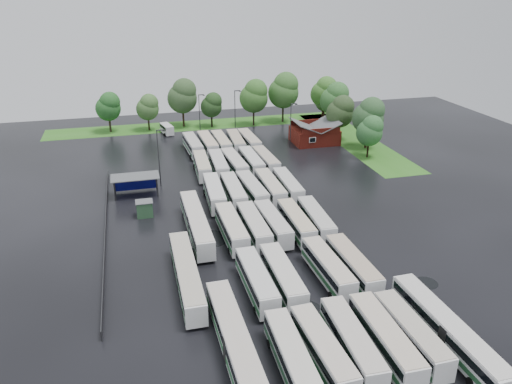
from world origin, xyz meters
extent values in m
plane|color=black|center=(0.00, 0.00, 0.00)|extent=(160.00, 160.00, 0.00)
cube|color=maroon|center=(24.00, 42.80, 1.70)|extent=(10.00, 8.00, 3.40)
cube|color=#4C4F51|center=(21.50, 42.80, 4.30)|extent=(5.07, 8.60, 2.19)
cube|color=#4C4F51|center=(26.50, 42.80, 4.30)|extent=(5.07, 8.60, 2.19)
cube|color=maroon|center=(24.00, 38.80, 3.90)|extent=(9.00, 0.20, 1.20)
cube|color=silver|center=(22.00, 38.75, 2.00)|extent=(1.60, 0.12, 1.20)
cylinder|color=#2D2D30|center=(-20.80, 20.00, 1.70)|extent=(0.16, 0.16, 3.40)
cylinder|color=#2D2D30|center=(-13.60, 20.00, 1.70)|extent=(0.16, 0.16, 3.40)
cylinder|color=#2D2D30|center=(-20.80, 23.20, 1.70)|extent=(0.16, 0.16, 3.40)
cylinder|color=#2D2D30|center=(-13.60, 23.20, 1.70)|extent=(0.16, 0.16, 3.40)
cube|color=#4C4F51|center=(-17.20, 21.60, 3.50)|extent=(8.20, 4.20, 0.15)
cube|color=#080A61|center=(-17.20, 23.50, 1.60)|extent=(7.60, 0.08, 2.60)
cube|color=#274D2E|center=(-16.20, 12.60, 1.25)|extent=(2.50, 2.00, 2.50)
cube|color=#4C4F51|center=(-16.20, 12.60, 2.56)|extent=(2.70, 2.20, 0.12)
cube|color=#2E6B1C|center=(2.00, 64.80, 0.01)|extent=(80.00, 10.00, 0.01)
cube|color=#2E6B1C|center=(34.00, 42.80, 0.01)|extent=(10.00, 50.00, 0.01)
cube|color=#2D2D30|center=(-22.20, 8.00, 0.60)|extent=(0.10, 50.00, 1.20)
cube|color=silver|center=(-4.40, -26.01, 1.76)|extent=(2.63, 11.64, 2.66)
cube|color=black|center=(-4.40, -26.01, 2.30)|extent=(2.68, 11.18, 0.85)
cube|color=#255D37|center=(-4.40, -26.01, 1.18)|extent=(2.67, 11.41, 0.58)
cube|color=beige|center=(-4.40, -26.01, 3.14)|extent=(2.52, 11.29, 0.12)
cylinder|color=black|center=(-4.40, -22.30, 0.43)|extent=(2.46, 0.93, 0.93)
cube|color=silver|center=(-1.19, -25.95, 1.76)|extent=(2.92, 11.69, 2.66)
cube|color=black|center=(-1.19, -25.95, 2.29)|extent=(2.95, 11.23, 0.85)
cube|color=#1F552C|center=(-1.19, -25.95, 1.18)|extent=(2.95, 11.46, 0.58)
cube|color=#BDB0A0|center=(-1.19, -25.95, 3.14)|extent=(2.80, 11.34, 0.12)
cylinder|color=black|center=(-1.19, -22.24, 0.43)|extent=(2.46, 0.93, 0.93)
cube|color=silver|center=(2.00, -25.69, 1.81)|extent=(2.92, 11.96, 2.72)
cube|color=black|center=(2.00, -25.69, 2.35)|extent=(2.96, 11.49, 0.87)
cube|color=#2B5D36|center=(2.00, -25.69, 1.21)|extent=(2.96, 11.73, 0.60)
cube|color=#B7AEA3|center=(2.00, -25.69, 3.22)|extent=(2.81, 11.60, 0.12)
cylinder|color=black|center=(2.00, -29.49, 0.45)|extent=(2.52, 0.95, 0.95)
cylinder|color=black|center=(2.00, -21.89, 0.45)|extent=(2.52, 0.95, 0.95)
cube|color=silver|center=(5.38, -26.09, 1.86)|extent=(2.74, 12.30, 2.81)
cube|color=black|center=(5.38, -26.09, 2.43)|extent=(2.79, 11.81, 0.90)
cube|color=#22522E|center=(5.38, -26.09, 1.25)|extent=(2.78, 12.05, 0.62)
cube|color=#BDAD99|center=(5.38, -26.09, 3.32)|extent=(2.63, 11.93, 0.12)
cylinder|color=black|center=(5.38, -30.02, 0.46)|extent=(2.61, 0.98, 0.98)
cylinder|color=black|center=(5.38, -22.17, 0.46)|extent=(2.61, 0.98, 0.98)
cube|color=silver|center=(8.38, -25.91, 1.77)|extent=(2.64, 11.71, 2.67)
cube|color=black|center=(8.38, -25.91, 2.31)|extent=(2.69, 11.24, 0.86)
cube|color=#2B5F38|center=(8.38, -25.91, 1.19)|extent=(2.69, 11.48, 0.59)
cube|color=#AAA090|center=(8.38, -25.91, 3.16)|extent=(2.54, 11.36, 0.12)
cylinder|color=black|center=(8.38, -29.65, 0.44)|extent=(2.48, 0.93, 0.93)
cylinder|color=black|center=(8.38, -22.18, 0.44)|extent=(2.48, 0.93, 0.93)
cube|color=silver|center=(-4.34, -12.66, 1.81)|extent=(2.58, 11.90, 2.72)
cube|color=black|center=(-4.34, -12.66, 2.35)|extent=(2.64, 11.43, 0.87)
cube|color=#1D6130|center=(-4.34, -12.66, 1.21)|extent=(2.63, 11.67, 0.60)
cube|color=beige|center=(-4.34, -12.66, 3.22)|extent=(2.48, 11.55, 0.12)
cylinder|color=black|center=(-4.34, -16.46, 0.45)|extent=(2.52, 0.95, 0.95)
cylinder|color=black|center=(-4.34, -8.86, 0.45)|extent=(2.52, 0.95, 0.95)
cube|color=silver|center=(-1.13, -12.71, 1.85)|extent=(2.57, 12.17, 2.79)
cube|color=black|center=(-1.13, -12.71, 2.41)|extent=(2.63, 11.68, 0.89)
cube|color=#2C573A|center=(-1.13, -12.71, 1.24)|extent=(2.62, 11.93, 0.61)
cube|color=beige|center=(-1.13, -12.71, 3.29)|extent=(2.47, 11.80, 0.12)
cylinder|color=black|center=(-1.13, -16.60, 0.46)|extent=(2.58, 0.97, 0.97)
cylinder|color=black|center=(-1.13, -8.82, 0.46)|extent=(2.58, 0.97, 0.97)
cube|color=silver|center=(5.01, -12.08, 1.80)|extent=(2.79, 11.87, 2.71)
cube|color=black|center=(5.01, -12.08, 2.34)|extent=(2.83, 11.40, 0.87)
cube|color=#1D5029|center=(5.01, -12.08, 1.20)|extent=(2.83, 11.64, 0.60)
cube|color=#C0B19E|center=(5.01, -12.08, 3.20)|extent=(2.68, 11.52, 0.12)
cylinder|color=black|center=(5.01, -15.86, 0.44)|extent=(2.51, 0.94, 0.94)
cylinder|color=black|center=(5.01, -8.30, 0.44)|extent=(2.51, 0.94, 0.94)
cube|color=silver|center=(8.22, -12.36, 1.83)|extent=(2.66, 12.04, 2.75)
cube|color=black|center=(8.22, -12.36, 2.38)|extent=(2.71, 11.56, 0.88)
cube|color=#1D6032|center=(8.22, -12.36, 1.22)|extent=(2.71, 11.80, 0.61)
cube|color=tan|center=(8.22, -12.36, 3.25)|extent=(2.56, 11.67, 0.12)
cylinder|color=black|center=(8.22, -16.20, 0.45)|extent=(2.55, 0.96, 0.96)
cylinder|color=black|center=(8.22, -8.52, 0.45)|extent=(2.55, 0.96, 0.96)
cube|color=silver|center=(-4.41, 1.38, 1.86)|extent=(2.67, 12.28, 2.81)
cube|color=black|center=(-4.41, 1.38, 2.43)|extent=(2.73, 11.79, 0.90)
cube|color=#1C602F|center=(-4.41, 1.38, 1.25)|extent=(2.72, 12.03, 0.62)
cube|color=beige|center=(-4.41, 1.38, 3.32)|extent=(2.57, 11.91, 0.12)
cylinder|color=black|center=(-4.41, -2.54, 0.46)|extent=(2.60, 0.98, 0.98)
cylinder|color=black|center=(-4.41, 5.30, 0.46)|extent=(2.60, 0.98, 0.98)
cube|color=silver|center=(-1.14, 1.19, 1.83)|extent=(2.55, 12.02, 2.75)
cube|color=black|center=(-1.14, 1.19, 2.38)|extent=(2.61, 11.54, 0.88)
cube|color=#305F3F|center=(-1.14, 1.19, 1.22)|extent=(2.60, 11.78, 0.61)
cube|color=#B7B2A9|center=(-1.14, 1.19, 3.25)|extent=(2.45, 11.66, 0.12)
cylinder|color=black|center=(-1.14, -2.65, 0.45)|extent=(2.55, 0.96, 0.96)
cylinder|color=black|center=(-1.14, 5.04, 0.45)|extent=(2.55, 0.96, 0.96)
cube|color=silver|center=(1.80, 1.39, 1.78)|extent=(2.82, 11.79, 2.69)
cube|color=black|center=(1.80, 1.39, 2.32)|extent=(2.87, 11.33, 0.86)
cube|color=#2C5535|center=(1.80, 1.39, 1.19)|extent=(2.87, 11.56, 0.59)
cube|color=#B3AFA9|center=(1.80, 1.39, 3.17)|extent=(2.72, 11.44, 0.12)
cylinder|color=black|center=(1.80, -2.36, 0.44)|extent=(2.49, 0.94, 0.94)
cylinder|color=black|center=(1.80, 5.14, 0.44)|extent=(2.49, 0.94, 0.94)
cube|color=silver|center=(5.27, 1.00, 1.78)|extent=(2.50, 11.72, 2.68)
cube|color=black|center=(5.27, 1.00, 2.32)|extent=(2.56, 11.25, 0.86)
cube|color=#184F24|center=(5.27, 1.00, 1.19)|extent=(2.55, 11.49, 0.59)
cube|color=#BFAE8E|center=(5.27, 1.00, 3.17)|extent=(2.40, 11.37, 0.12)
cylinder|color=black|center=(5.27, -2.75, 0.44)|extent=(2.49, 0.94, 0.94)
cylinder|color=black|center=(5.27, 4.75, 0.44)|extent=(2.49, 0.94, 0.94)
cube|color=silver|center=(8.43, 1.07, 1.79)|extent=(2.96, 11.87, 2.70)
cube|color=black|center=(8.43, 1.07, 2.33)|extent=(3.00, 11.40, 0.86)
cube|color=#184E27|center=(8.43, 1.07, 1.20)|extent=(3.00, 11.64, 0.59)
cube|color=#AFACA7|center=(8.43, 1.07, 3.19)|extent=(2.85, 11.51, 0.12)
cylinder|color=black|center=(8.43, -2.69, 0.44)|extent=(2.50, 0.94, 0.94)
cylinder|color=black|center=(8.43, 4.84, 0.44)|extent=(2.50, 0.94, 0.94)
cube|color=silver|center=(-4.53, 14.78, 1.85)|extent=(3.14, 12.29, 2.79)
cube|color=black|center=(-4.53, 14.78, 2.41)|extent=(3.18, 11.81, 0.89)
cube|color=#224F2D|center=(-4.53, 14.78, 1.24)|extent=(3.18, 12.05, 0.61)
cube|color=beige|center=(-4.53, 14.78, 3.30)|extent=(3.02, 11.92, 0.12)
cylinder|color=black|center=(-4.53, 10.88, 0.46)|extent=(2.59, 0.97, 0.97)
cylinder|color=black|center=(-4.53, 18.68, 0.46)|extent=(2.59, 0.97, 0.97)
cube|color=silver|center=(-1.29, 14.56, 1.83)|extent=(2.74, 12.07, 2.76)
cube|color=black|center=(-1.29, 14.56, 2.38)|extent=(2.79, 11.59, 0.88)
cube|color=#195326|center=(-1.29, 14.56, 1.22)|extent=(2.79, 11.83, 0.61)
cube|color=beige|center=(-1.29, 14.56, 3.26)|extent=(2.63, 11.71, 0.12)
cylinder|color=black|center=(-1.29, 10.71, 0.45)|extent=(2.56, 0.96, 0.96)
cylinder|color=black|center=(-1.29, 18.40, 0.45)|extent=(2.56, 0.96, 0.96)
cube|color=silver|center=(1.97, 14.64, 1.82)|extent=(3.07, 12.05, 2.74)
cube|color=black|center=(1.97, 14.64, 2.36)|extent=(3.11, 11.58, 0.88)
cube|color=#285435|center=(1.97, 14.64, 1.21)|extent=(3.11, 11.81, 0.60)
cube|color=#B4B0AA|center=(1.97, 14.64, 3.23)|extent=(2.95, 11.69, 0.12)
cylinder|color=black|center=(1.97, 10.81, 0.45)|extent=(2.54, 0.96, 0.96)
cylinder|color=black|center=(1.97, 18.46, 0.45)|extent=(2.54, 0.96, 0.96)
cube|color=silver|center=(5.21, 14.66, 1.85)|extent=(2.54, 12.15, 2.78)
cube|color=black|center=(5.21, 14.66, 2.40)|extent=(2.60, 11.66, 0.89)
cube|color=#1B4F27|center=(5.21, 14.66, 1.24)|extent=(2.59, 11.91, 0.61)
cube|color=#BDB29E|center=(5.21, 14.66, 3.29)|extent=(2.44, 11.78, 0.12)
cylinder|color=black|center=(5.21, 10.77, 0.46)|extent=(2.58, 0.97, 0.97)
cylinder|color=black|center=(5.21, 18.55, 0.46)|extent=(2.58, 0.97, 0.97)
cube|color=silver|center=(8.48, 14.84, 1.79)|extent=(2.71, 11.83, 2.70)
cube|color=black|center=(8.48, 14.84, 2.33)|extent=(2.76, 11.36, 0.86)
cube|color=#346342|center=(8.48, 14.84, 1.20)|extent=(2.75, 11.59, 0.59)
cube|color=#B5B3AD|center=(8.48, 14.84, 3.19)|extent=(2.60, 11.47, 0.12)
cylinder|color=black|center=(8.48, 11.07, 0.44)|extent=(2.50, 0.94, 0.94)
cylinder|color=black|center=(8.48, 18.61, 0.44)|extent=(2.50, 0.94, 0.94)
cube|color=silver|center=(-4.43, 28.66, 1.78)|extent=(3.00, 11.81, 2.68)
cube|color=black|center=(-4.43, 28.66, 2.32)|extent=(3.03, 11.34, 0.86)
cube|color=#276338|center=(-4.43, 28.66, 1.19)|extent=(3.03, 11.58, 0.59)
cube|color=#B9AD94|center=(-4.43, 28.66, 3.17)|extent=(2.88, 11.45, 0.12)
cylinder|color=black|center=(-4.43, 24.91, 0.44)|extent=(2.49, 0.94, 0.94)
cylinder|color=black|center=(-4.43, 32.40, 0.44)|extent=(2.49, 0.94, 0.94)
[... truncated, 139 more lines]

